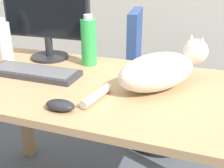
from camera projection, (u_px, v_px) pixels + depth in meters
name	position (u px, v px, depth m)	size (l,w,h in m)	color
desk	(95.00, 106.00, 1.25)	(1.37, 0.71, 0.74)	tan
office_chair	(152.00, 88.00, 1.96)	(0.48, 0.48, 0.94)	black
monitor	(46.00, 16.00, 1.44)	(0.48, 0.20, 0.41)	#232328
keyboard	(33.00, 72.00, 1.29)	(0.44, 0.15, 0.03)	#333338
cat	(161.00, 69.00, 1.13)	(0.41, 0.49, 0.20)	silver
computer_mouse	(60.00, 105.00, 0.98)	(0.11, 0.06, 0.04)	#232328
water_bottle	(4.00, 41.00, 1.45)	(0.07, 0.07, 0.22)	silver
spray_bottle	(89.00, 42.00, 1.39)	(0.08, 0.08, 0.25)	green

